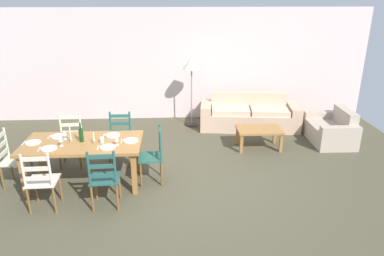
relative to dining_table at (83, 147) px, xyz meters
name	(u,v)px	position (x,y,z in m)	size (l,w,h in m)	color
ground_plane	(175,179)	(1.49, 0.08, -0.67)	(9.60, 9.60, 0.02)	#4A4633
wall_far	(173,65)	(1.49, 3.38, 0.69)	(9.60, 0.16, 2.70)	beige
dining_table	(83,147)	(0.00, 0.00, 0.00)	(1.90, 0.96, 0.75)	#9D6A35
dining_chair_near_left	(41,181)	(-0.43, -0.76, -0.19)	(0.43, 0.41, 0.96)	beige
dining_chair_near_right	(104,178)	(0.46, -0.74, -0.19)	(0.44, 0.42, 0.96)	#23524D
dining_chair_far_left	(71,140)	(-0.42, 0.76, -0.19)	(0.44, 0.42, 0.96)	beige
dining_chair_far_right	(120,138)	(0.49, 0.78, -0.19)	(0.42, 0.40, 0.96)	#255C50
dining_chair_head_west	(11,159)	(-1.16, 0.00, -0.19)	(0.40, 0.42, 0.96)	beige
dining_chair_head_east	(153,155)	(1.14, 0.01, -0.19)	(0.43, 0.45, 0.96)	#24594D
dinner_plate_near_left	(49,148)	(-0.45, -0.25, 0.10)	(0.24, 0.24, 0.02)	white
fork_near_left	(39,149)	(-0.60, -0.25, 0.09)	(0.02, 0.17, 0.01)	silver
dinner_plate_near_right	(107,147)	(0.45, -0.25, 0.10)	(0.24, 0.24, 0.02)	white
fork_near_right	(98,148)	(0.30, -0.25, 0.09)	(0.02, 0.17, 0.01)	silver
dinner_plate_far_left	(58,136)	(-0.45, 0.25, 0.10)	(0.24, 0.24, 0.02)	white
fork_far_left	(49,137)	(-0.60, 0.25, 0.09)	(0.02, 0.17, 0.01)	silver
dinner_plate_far_right	(112,135)	(0.45, 0.25, 0.10)	(0.24, 0.24, 0.02)	white
fork_far_right	(104,136)	(0.30, 0.25, 0.09)	(0.02, 0.17, 0.01)	silver
dinner_plate_head_west	(33,142)	(-0.78, 0.00, 0.10)	(0.24, 0.24, 0.02)	white
fork_head_west	(23,143)	(-0.93, 0.00, 0.09)	(0.02, 0.17, 0.01)	silver
dinner_plate_head_east	(131,141)	(0.78, 0.00, 0.10)	(0.24, 0.24, 0.02)	white
fork_head_east	(121,141)	(0.63, 0.00, 0.09)	(0.02, 0.17, 0.01)	silver
wine_bottle	(81,135)	(-0.01, 0.02, 0.20)	(0.07, 0.07, 0.32)	#143819
wine_glass_near_left	(60,139)	(-0.29, -0.14, 0.20)	(0.06, 0.06, 0.16)	white
wine_glass_near_right	(116,139)	(0.58, -0.16, 0.20)	(0.06, 0.06, 0.16)	white
wine_glass_far_left	(64,133)	(-0.31, 0.14, 0.20)	(0.06, 0.06, 0.16)	white
coffee_cup_primary	(102,140)	(0.32, -0.04, 0.13)	(0.07, 0.07, 0.09)	beige
candle_tall	(70,137)	(-0.18, 0.02, 0.17)	(0.05, 0.05, 0.28)	#998C66
candle_short	(94,140)	(0.20, -0.04, 0.13)	(0.05, 0.05, 0.18)	#998C66
couch	(249,115)	(3.27, 2.51, -0.37)	(2.35, 1.05, 0.80)	#CEA88B
coffee_table	(259,132)	(3.22, 1.30, -0.31)	(0.90, 0.56, 0.42)	#9D6A35
armchair_upholstered	(332,131)	(4.88, 1.55, -0.41)	(0.82, 1.17, 0.72)	#B3A18F
standing_lamp	(191,68)	(1.91, 2.70, 0.75)	(0.40, 0.40, 1.64)	#332D28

